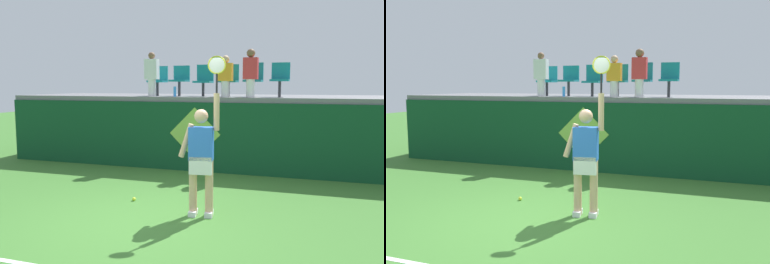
{
  "view_description": "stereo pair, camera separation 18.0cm",
  "coord_description": "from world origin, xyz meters",
  "views": [
    {
      "loc": [
        2.6,
        -5.4,
        2.1
      ],
      "look_at": [
        0.4,
        1.31,
        1.25
      ],
      "focal_mm": 37.44,
      "sensor_mm": 36.0,
      "label": 1
    },
    {
      "loc": [
        2.77,
        -5.34,
        2.1
      ],
      "look_at": [
        0.4,
        1.31,
        1.25
      ],
      "focal_mm": 37.44,
      "sensor_mm": 36.0,
      "label": 2
    }
  ],
  "objects": [
    {
      "name": "tennis_ball",
      "position": [
        -0.6,
        0.96,
        0.03
      ],
      "size": [
        0.07,
        0.07,
        0.07
      ],
      "primitive_type": "sphere",
      "color": "#D1E533",
      "rests_on": "ground_plane"
    },
    {
      "name": "stadium_chair_5",
      "position": [
        1.59,
        4.47,
        2.26
      ],
      "size": [
        0.44,
        0.42,
        0.83
      ],
      "color": "#38383D",
      "rests_on": "spectator_platform"
    },
    {
      "name": "stadium_chair_2",
      "position": [
        -0.32,
        4.48,
        2.23
      ],
      "size": [
        0.44,
        0.42,
        0.81
      ],
      "color": "#38383D",
      "rests_on": "spectator_platform"
    },
    {
      "name": "spectator_0",
      "position": [
        0.95,
        4.03,
        2.38
      ],
      "size": [
        0.34,
        0.2,
        1.13
      ],
      "color": "white",
      "rests_on": "spectator_platform"
    },
    {
      "name": "stadium_chair_1",
      "position": [
        -0.96,
        4.47,
        2.25
      ],
      "size": [
        0.44,
        0.42,
        0.79
      ],
      "color": "#38383D",
      "rests_on": "spectator_platform"
    },
    {
      "name": "ground_plane",
      "position": [
        0.0,
        0.0,
        0.0
      ],
      "size": [
        40.0,
        40.0,
        0.0
      ],
      "primitive_type": "plane",
      "color": "#3D752D"
    },
    {
      "name": "spectator_platform",
      "position": [
        0.0,
        5.22,
        1.73
      ],
      "size": [
        11.14,
        3.06,
        0.12
      ],
      "primitive_type": "cube",
      "color": "slate",
      "rests_on": "court_back_wall"
    },
    {
      "name": "spectator_2",
      "position": [
        -1.58,
        4.05,
        2.37
      ],
      "size": [
        0.34,
        0.2,
        1.11
      ],
      "color": "white",
      "rests_on": "spectator_platform"
    },
    {
      "name": "court_back_wall",
      "position": [
        0.0,
        3.74,
        0.84
      ],
      "size": [
        11.14,
        0.2,
        1.67
      ],
      "primitive_type": "cube",
      "color": "#0F4223",
      "rests_on": "ground_plane"
    },
    {
      "name": "water_bottle",
      "position": [
        -0.91,
        3.93,
        1.92
      ],
      "size": [
        0.07,
        0.07,
        0.25
      ],
      "primitive_type": "cylinder",
      "color": "#338CE5",
      "rests_on": "spectator_platform"
    },
    {
      "name": "stadium_chair_4",
      "position": [
        0.95,
        4.48,
        2.26
      ],
      "size": [
        0.44,
        0.42,
        0.84
      ],
      "color": "#38383D",
      "rests_on": "spectator_platform"
    },
    {
      "name": "tennis_player",
      "position": [
        0.8,
        0.56,
        0.97
      ],
      "size": [
        0.75,
        0.31,
        2.53
      ],
      "color": "white",
      "rests_on": "ground_plane"
    },
    {
      "name": "spectator_1",
      "position": [
        0.34,
        4.06,
        2.3
      ],
      "size": [
        0.34,
        0.2,
        0.99
      ],
      "color": "white",
      "rests_on": "spectator_platform"
    },
    {
      "name": "wall_signage_mount",
      "position": [
        -0.3,
        3.64,
        0.0
      ],
      "size": [
        1.27,
        0.01,
        1.56
      ],
      "color": "#0F4223",
      "rests_on": "ground_plane"
    },
    {
      "name": "stadium_chair_3",
      "position": [
        0.34,
        4.47,
        2.24
      ],
      "size": [
        0.44,
        0.42,
        0.81
      ],
      "color": "#38383D",
      "rests_on": "spectator_platform"
    },
    {
      "name": "stadium_chair_0",
      "position": [
        -1.58,
        4.47,
        2.23
      ],
      "size": [
        0.44,
        0.42,
        0.79
      ],
      "color": "#38383D",
      "rests_on": "spectator_platform"
    }
  ]
}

